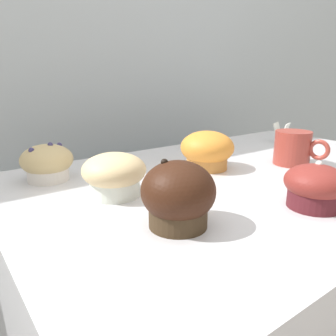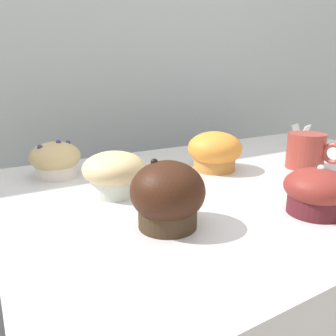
{
  "view_description": "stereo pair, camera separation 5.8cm",
  "coord_description": "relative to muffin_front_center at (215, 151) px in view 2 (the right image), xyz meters",
  "views": [
    {
      "loc": [
        -0.54,
        -0.45,
        1.09
      ],
      "look_at": [
        -0.22,
        0.0,
        0.93
      ],
      "focal_mm": 35.0,
      "sensor_mm": 36.0,
      "label": 1
    },
    {
      "loc": [
        -0.5,
        -0.48,
        1.09
      ],
      "look_at": [
        -0.22,
        0.0,
        0.93
      ],
      "focal_mm": 35.0,
      "sensor_mm": 36.0,
      "label": 2
    }
  ],
  "objects": [
    {
      "name": "coffee_cup",
      "position": [
        0.19,
        -0.09,
        -0.0
      ],
      "size": [
        0.08,
        0.12,
        0.08
      ],
      "color": "#99382D",
      "rests_on": "display_counter"
    },
    {
      "name": "muffin_back_left",
      "position": [
        -0.25,
        -0.03,
        -0.0
      ],
      "size": [
        0.11,
        0.11,
        0.08
      ],
      "color": "white",
      "rests_on": "display_counter"
    },
    {
      "name": "muffin_front_right",
      "position": [
        -0.23,
        -0.19,
        0.0
      ],
      "size": [
        0.1,
        0.1,
        0.1
      ],
      "color": "#3C2C1A",
      "rests_on": "display_counter"
    },
    {
      "name": "wall_back",
      "position": [
        0.05,
        0.53,
        -0.02
      ],
      "size": [
        3.2,
        0.1,
        1.8
      ],
      "primitive_type": "cube",
      "color": "#A8B2B7",
      "rests_on": "ground"
    },
    {
      "name": "muffin_front_left",
      "position": [
        -0.02,
        -0.27,
        -0.01
      ],
      "size": [
        0.1,
        0.1,
        0.07
      ],
      "color": "#511A20",
      "rests_on": "display_counter"
    },
    {
      "name": "muffin_back_right",
      "position": [
        -0.31,
        0.12,
        -0.01
      ],
      "size": [
        0.1,
        0.1,
        0.08
      ],
      "color": "silver",
      "rests_on": "display_counter"
    },
    {
      "name": "price_card",
      "position": [
        0.39,
        0.09,
        -0.01
      ],
      "size": [
        0.06,
        0.06,
        0.06
      ],
      "color": "white",
      "rests_on": "display_counter"
    },
    {
      "name": "muffin_front_center",
      "position": [
        0.0,
        0.0,
        0.0
      ],
      "size": [
        0.12,
        0.12,
        0.09
      ],
      "color": "#CA833C",
      "rests_on": "display_counter"
    }
  ]
}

